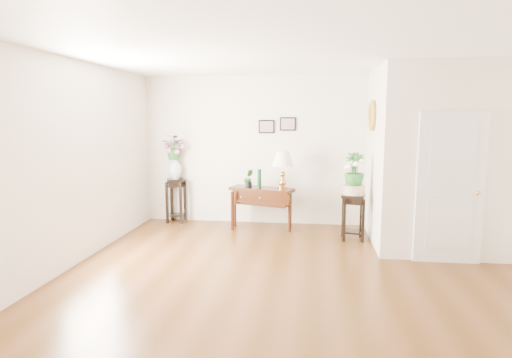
% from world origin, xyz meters
% --- Properties ---
extents(floor, '(6.00, 5.50, 0.02)m').
position_xyz_m(floor, '(0.00, 0.00, 0.00)').
color(floor, '#573117').
rests_on(floor, ground).
extents(ceiling, '(6.00, 5.50, 0.02)m').
position_xyz_m(ceiling, '(0.00, 0.00, 2.80)').
color(ceiling, white).
rests_on(ceiling, ground).
extents(wall_back, '(6.00, 0.02, 2.80)m').
position_xyz_m(wall_back, '(0.00, 2.75, 1.40)').
color(wall_back, beige).
rests_on(wall_back, ground).
extents(wall_front, '(6.00, 0.02, 2.80)m').
position_xyz_m(wall_front, '(0.00, -2.75, 1.40)').
color(wall_front, beige).
rests_on(wall_front, ground).
extents(wall_left, '(0.02, 5.50, 2.80)m').
position_xyz_m(wall_left, '(-3.00, 0.00, 1.40)').
color(wall_left, beige).
rests_on(wall_left, ground).
extents(partition, '(1.80, 1.95, 2.80)m').
position_xyz_m(partition, '(2.10, 1.77, 1.40)').
color(partition, beige).
rests_on(partition, floor).
extents(door, '(0.90, 0.05, 2.10)m').
position_xyz_m(door, '(2.10, 0.78, 1.05)').
color(door, silver).
rests_on(door, floor).
extents(art_print_left, '(0.30, 0.02, 0.25)m').
position_xyz_m(art_print_left, '(-0.65, 2.73, 1.85)').
color(art_print_left, black).
rests_on(art_print_left, wall_back).
extents(art_print_right, '(0.30, 0.02, 0.25)m').
position_xyz_m(art_print_right, '(-0.25, 2.73, 1.90)').
color(art_print_right, black).
rests_on(art_print_right, wall_back).
extents(wall_ornament, '(0.07, 0.51, 0.51)m').
position_xyz_m(wall_ornament, '(1.16, 1.90, 2.05)').
color(wall_ornament, gold).
rests_on(wall_ornament, partition).
extents(console_table, '(1.21, 0.72, 0.77)m').
position_xyz_m(console_table, '(-0.68, 2.23, 0.38)').
color(console_table, black).
rests_on(console_table, floor).
extents(table_lamp, '(0.47, 0.47, 0.67)m').
position_xyz_m(table_lamp, '(-0.31, 2.23, 1.12)').
color(table_lamp, '#B98F42').
rests_on(table_lamp, console_table).
extents(green_vase, '(0.09, 0.09, 0.34)m').
position_xyz_m(green_vase, '(-0.72, 2.23, 0.94)').
color(green_vase, black).
rests_on(green_vase, console_table).
extents(potted_plant, '(0.21, 0.19, 0.32)m').
position_xyz_m(potted_plant, '(-0.92, 2.23, 0.92)').
color(potted_plant, '#205A20').
rests_on(potted_plant, console_table).
extents(plant_stand_a, '(0.42, 0.42, 0.85)m').
position_xyz_m(plant_stand_a, '(-2.39, 2.57, 0.43)').
color(plant_stand_a, black).
rests_on(plant_stand_a, floor).
extents(porcelain_vase, '(0.29, 0.29, 0.42)m').
position_xyz_m(porcelain_vase, '(-2.39, 2.57, 1.08)').
color(porcelain_vase, silver).
rests_on(porcelain_vase, plant_stand_a).
extents(lily_arrangement, '(0.53, 0.50, 0.48)m').
position_xyz_m(lily_arrangement, '(-2.39, 2.57, 1.49)').
color(lily_arrangement, '#205A20').
rests_on(lily_arrangement, porcelain_vase).
extents(plant_stand_b, '(0.43, 0.43, 0.76)m').
position_xyz_m(plant_stand_b, '(0.90, 1.77, 0.38)').
color(plant_stand_b, black).
rests_on(plant_stand_b, floor).
extents(ceramic_bowl, '(0.43, 0.43, 0.16)m').
position_xyz_m(ceramic_bowl, '(0.90, 1.77, 0.84)').
color(ceramic_bowl, beige).
rests_on(ceramic_bowl, plant_stand_b).
extents(narcissus, '(0.34, 0.34, 0.57)m').
position_xyz_m(narcissus, '(0.90, 1.77, 1.17)').
color(narcissus, '#205A20').
rests_on(narcissus, ceramic_bowl).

